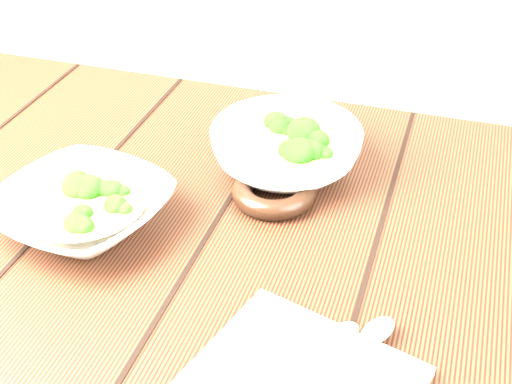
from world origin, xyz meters
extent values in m
cube|color=#361C0F|center=(0.00, 0.00, 0.73)|extent=(1.20, 0.80, 0.04)
cube|color=#361C0F|center=(-0.54, 0.34, 0.35)|extent=(0.07, 0.07, 0.71)
imported|color=white|center=(-0.17, -0.03, 0.78)|extent=(0.25, 0.25, 0.05)
cylinder|color=#A28048|center=(-0.17, -0.03, 0.79)|extent=(0.16, 0.16, 0.00)
ellipsoid|color=#217119|center=(-0.15, -0.02, 0.80)|extent=(0.03, 0.03, 0.03)
ellipsoid|color=#217119|center=(-0.15, 0.00, 0.80)|extent=(0.03, 0.03, 0.03)
ellipsoid|color=#217119|center=(-0.18, 0.02, 0.80)|extent=(0.03, 0.03, 0.03)
ellipsoid|color=#217119|center=(-0.19, -0.01, 0.80)|extent=(0.03, 0.03, 0.03)
ellipsoid|color=#217119|center=(-0.21, -0.02, 0.80)|extent=(0.03, 0.03, 0.03)
ellipsoid|color=#217119|center=(-0.21, -0.06, 0.80)|extent=(0.03, 0.03, 0.03)
ellipsoid|color=#217119|center=(-0.18, -0.05, 0.80)|extent=(0.03, 0.03, 0.03)
ellipsoid|color=#217119|center=(-0.15, -0.06, 0.80)|extent=(0.03, 0.03, 0.03)
ellipsoid|color=#217119|center=(-0.12, -0.05, 0.80)|extent=(0.03, 0.03, 0.03)
imported|color=white|center=(0.03, 0.17, 0.78)|extent=(0.27, 0.27, 0.06)
cylinder|color=#A28048|center=(0.03, 0.17, 0.80)|extent=(0.17, 0.17, 0.00)
ellipsoid|color=#217119|center=(0.05, 0.18, 0.81)|extent=(0.04, 0.03, 0.03)
ellipsoid|color=#217119|center=(0.04, 0.21, 0.81)|extent=(0.04, 0.03, 0.03)
ellipsoid|color=#217119|center=(0.00, 0.21, 0.81)|extent=(0.04, 0.03, 0.03)
ellipsoid|color=#217119|center=(0.01, 0.17, 0.81)|extent=(0.04, 0.03, 0.03)
ellipsoid|color=#217119|center=(0.02, 0.14, 0.81)|extent=(0.04, 0.03, 0.03)
ellipsoid|color=#217119|center=(0.07, 0.14, 0.81)|extent=(0.04, 0.03, 0.03)
torus|color=black|center=(0.04, 0.10, 0.76)|extent=(0.14, 0.14, 0.03)
cube|color=beige|center=(0.15, -0.19, 0.76)|extent=(0.24, 0.21, 0.01)
cylinder|color=#B8B3A3|center=(0.13, -0.19, 0.76)|extent=(0.07, 0.12, 0.01)
ellipsoid|color=#B8B3A3|center=(0.17, -0.12, 0.76)|extent=(0.05, 0.06, 0.01)
cylinder|color=#B8B3A3|center=(0.17, -0.18, 0.76)|extent=(0.06, 0.12, 0.01)
ellipsoid|color=#B8B3A3|center=(0.21, -0.11, 0.76)|extent=(0.04, 0.06, 0.01)
camera|label=1|loc=(0.25, -0.63, 1.29)|focal=50.00mm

